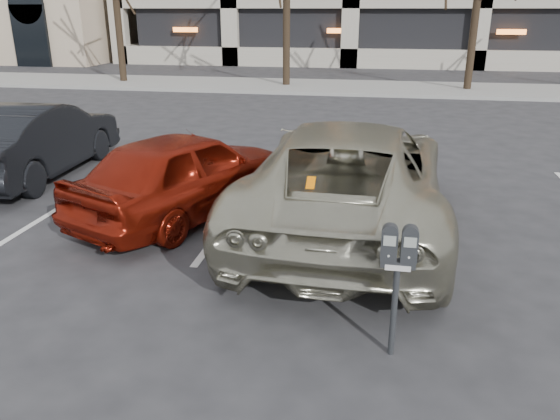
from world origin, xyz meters
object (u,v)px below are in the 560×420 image
object	(u,v)px
suv_silver	(348,176)
car_red	(186,173)
parking_meter	(398,259)
car_dark	(35,139)

from	to	relation	value
suv_silver	car_red	xyz separation A→B (m)	(-2.44, 0.12, -0.12)
parking_meter	car_dark	bearing A→B (deg)	145.01
car_red	car_dark	size ratio (longest dim) A/B	0.92
car_red	car_dark	distance (m)	3.83
suv_silver	car_red	bearing A→B (deg)	-0.79
parking_meter	car_red	bearing A→B (deg)	134.47
suv_silver	car_red	world-z (taller)	suv_silver
suv_silver	car_dark	size ratio (longest dim) A/B	1.35
car_red	parking_meter	bearing A→B (deg)	157.44
parking_meter	car_dark	size ratio (longest dim) A/B	0.30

